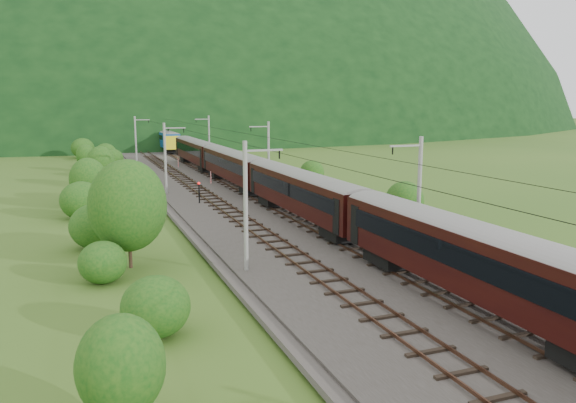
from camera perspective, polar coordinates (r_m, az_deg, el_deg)
name	(u,v)px	position (r m, az deg, el deg)	size (l,w,h in m)	color
ground	(336,264)	(37.47, 4.95, -6.37)	(600.00, 600.00, 0.00)	#34591B
railbed	(284,230)	(46.34, -0.42, -2.94)	(14.00, 220.00, 0.30)	#38332D
track_left	(256,230)	(45.53, -3.26, -2.91)	(2.40, 220.00, 0.27)	brown
track_right	(311,225)	(47.16, 2.32, -2.45)	(2.40, 220.00, 0.27)	brown
catenary_left	(166,156)	(65.32, -12.30, 4.49)	(2.54, 192.28, 8.00)	gray
catenary_right	(268,153)	(68.20, -2.05, 4.94)	(2.54, 192.28, 8.00)	gray
overhead_wires	(284,146)	(45.28, -0.43, 5.66)	(4.83, 198.00, 0.03)	black
mountain_main	(107,124)	(292.94, -17.87, 7.51)	(504.00, 360.00, 244.00)	black
train	(304,186)	(47.96, 1.63, 1.57)	(2.95, 162.30, 5.12)	black
hazard_post_near	(178,163)	(92.03, -11.09, 3.90)	(0.15, 0.15, 1.40)	red
hazard_post_far	(211,177)	(72.59, -7.84, 2.44)	(0.16, 0.16, 1.54)	red
signal	(199,191)	(58.46, -9.02, 1.08)	(0.24, 0.24, 2.19)	black
vegetation_left	(98,190)	(56.44, -18.72, 1.16)	(12.40, 145.79, 7.06)	#144913
vegetation_right	(411,205)	(51.87, 12.40, -0.40)	(5.20, 102.82, 3.17)	#144913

